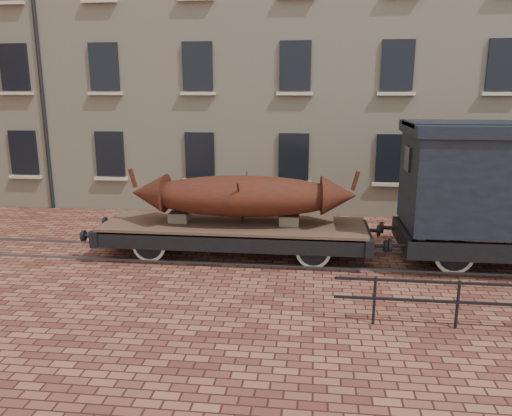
# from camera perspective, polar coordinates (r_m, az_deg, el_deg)

# --- Properties ---
(ground) EXTENTS (90.00, 90.00, 0.00)m
(ground) POSITION_cam_1_polar(r_m,az_deg,el_deg) (14.13, -0.74, -5.59)
(ground) COLOR #50261D
(warehouse_cream) EXTENTS (40.00, 10.19, 14.00)m
(warehouse_cream) POSITION_cam_1_polar(r_m,az_deg,el_deg) (23.40, 10.27, 19.13)
(warehouse_cream) COLOR beige
(warehouse_cream) RESTS_ON ground
(rail_track) EXTENTS (30.00, 1.52, 0.06)m
(rail_track) POSITION_cam_1_polar(r_m,az_deg,el_deg) (14.13, -0.74, -5.47)
(rail_track) COLOR #59595E
(rail_track) RESTS_ON ground
(flatcar_wagon) EXTENTS (8.21, 2.23, 1.24)m
(flatcar_wagon) POSITION_cam_1_polar(r_m,az_deg,el_deg) (13.96, -2.56, -2.52)
(flatcar_wagon) COLOR brown
(flatcar_wagon) RESTS_ON ground
(iron_boat) EXTENTS (6.31, 1.97, 1.52)m
(iron_boat) POSITION_cam_1_polar(r_m,az_deg,el_deg) (13.69, -1.55, 1.43)
(iron_boat) COLOR #4C1A0E
(iron_boat) RESTS_ON flatcar_wagon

